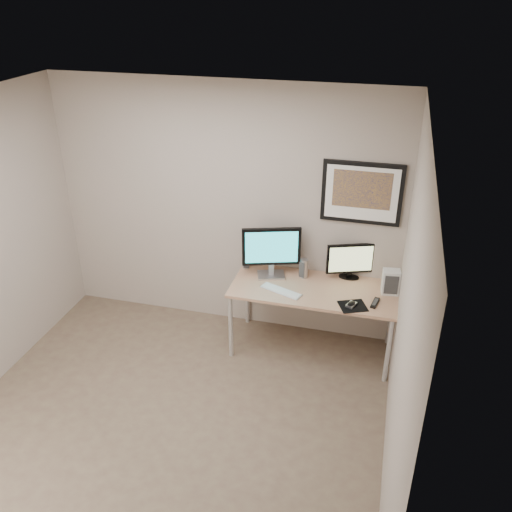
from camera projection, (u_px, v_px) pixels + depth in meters
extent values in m
plane|color=brown|center=(169.00, 424.00, 4.66)|extent=(3.60, 3.60, 0.00)
plane|color=white|center=(139.00, 122.00, 3.45)|extent=(3.60, 3.60, 0.00)
plane|color=gray|center=(225.00, 210.00, 5.51)|extent=(3.60, 0.00, 3.60)
plane|color=gray|center=(403.00, 331.00, 3.65)|extent=(0.00, 3.40, 3.40)
cube|color=#8E6045|center=(314.00, 289.00, 5.26)|extent=(1.60, 0.70, 0.03)
cylinder|color=silver|center=(231.00, 327.00, 5.33)|extent=(0.04, 0.04, 0.70)
cylinder|color=silver|center=(247.00, 295.00, 5.86)|extent=(0.04, 0.04, 0.70)
cylinder|color=silver|center=(388.00, 351.00, 4.99)|extent=(0.04, 0.04, 0.70)
cylinder|color=silver|center=(391.00, 314.00, 5.52)|extent=(0.04, 0.04, 0.70)
cube|color=black|center=(362.00, 193.00, 5.04)|extent=(0.75, 0.03, 0.60)
cube|color=white|center=(362.00, 194.00, 5.03)|extent=(0.67, 0.00, 0.52)
cube|color=orange|center=(362.00, 190.00, 5.01)|extent=(0.54, 0.00, 0.36)
cube|color=#A9A9AE|center=(271.00, 275.00, 5.45)|extent=(0.31, 0.26, 0.02)
cube|color=#A9A9AE|center=(271.00, 269.00, 5.42)|extent=(0.06, 0.06, 0.11)
cube|color=black|center=(271.00, 247.00, 5.31)|extent=(0.56, 0.21, 0.39)
cube|color=teal|center=(271.00, 247.00, 5.29)|extent=(0.49, 0.16, 0.33)
cube|color=black|center=(349.00, 277.00, 5.42)|extent=(0.23, 0.17, 0.02)
cube|color=black|center=(349.00, 274.00, 5.41)|extent=(0.06, 0.05, 0.05)
cube|color=black|center=(350.00, 259.00, 5.32)|extent=(0.46, 0.19, 0.31)
cube|color=tan|center=(350.00, 259.00, 5.31)|extent=(0.41, 0.15, 0.27)
cylinder|color=#A9A9AE|center=(246.00, 260.00, 5.57)|extent=(0.10, 0.10, 0.18)
cylinder|color=#A9A9AE|center=(304.00, 268.00, 5.39)|extent=(0.10, 0.10, 0.20)
cube|color=silver|center=(281.00, 291.00, 5.19)|extent=(0.43, 0.26, 0.01)
cube|color=black|center=(353.00, 306.00, 4.96)|extent=(0.31, 0.29, 0.00)
ellipsoid|color=black|center=(351.00, 304.00, 4.95)|extent=(0.10, 0.13, 0.04)
cube|color=black|center=(375.00, 303.00, 4.99)|extent=(0.08, 0.19, 0.02)
cube|color=silver|center=(391.00, 282.00, 5.11)|extent=(0.17, 0.14, 0.24)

